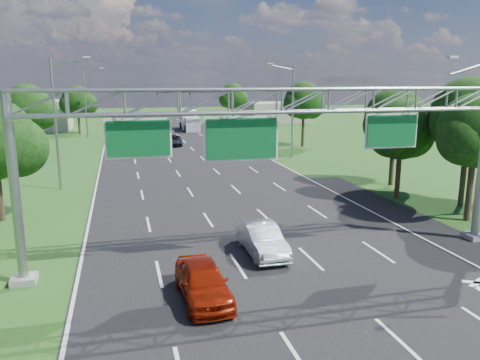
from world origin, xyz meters
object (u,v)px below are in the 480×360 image
object	(u,v)px
silver_sedan	(262,239)
box_truck	(190,121)
sign_gantry	(281,114)
traffic_signal	(212,101)
red_coupe	(203,281)

from	to	relation	value
silver_sedan	box_truck	bearing A→B (deg)	84.27
sign_gantry	traffic_signal	size ratio (longest dim) A/B	1.92
traffic_signal	silver_sedan	world-z (taller)	traffic_signal
sign_gantry	red_coupe	world-z (taller)	sign_gantry
traffic_signal	red_coupe	size ratio (longest dim) A/B	2.77
box_truck	silver_sedan	bearing A→B (deg)	-90.38
silver_sedan	sign_gantry	bearing A→B (deg)	-54.89
sign_gantry	traffic_signal	xyz separation A→B (m)	(7.15, 53.00, -1.72)
sign_gantry	box_truck	size ratio (longest dim) A/B	2.63
sign_gantry	traffic_signal	world-z (taller)	sign_gantry
sign_gantry	silver_sedan	distance (m)	6.23
red_coupe	box_truck	xyz separation A→B (m)	(8.83, 63.43, 0.84)
traffic_signal	box_truck	xyz separation A→B (m)	(-2.57, 7.06, -3.58)
red_coupe	box_truck	distance (m)	64.05
traffic_signal	silver_sedan	distance (m)	52.94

